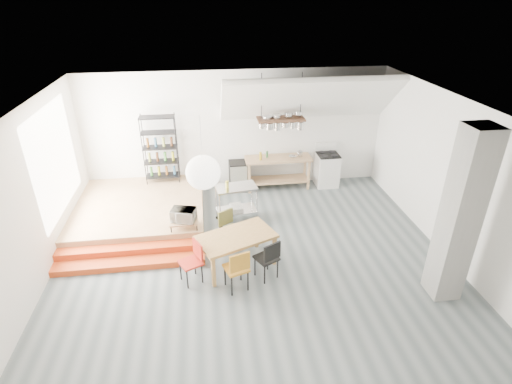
{
  "coord_description": "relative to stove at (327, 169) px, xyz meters",
  "views": [
    {
      "loc": [
        -0.86,
        -6.72,
        5.03
      ],
      "look_at": [
        0.17,
        0.8,
        1.12
      ],
      "focal_mm": 28.0,
      "sensor_mm": 36.0,
      "label": 1
    }
  ],
  "objects": [
    {
      "name": "floor",
      "position": [
        -2.5,
        -3.16,
        -0.48
      ],
      "size": [
        8.0,
        8.0,
        0.0
      ],
      "primitive_type": "plane",
      "color": "#505B5D",
      "rests_on": "ground"
    },
    {
      "name": "wall_back",
      "position": [
        -2.5,
        0.34,
        1.12
      ],
      "size": [
        8.0,
        0.04,
        3.2
      ],
      "primitive_type": "cube",
      "color": "silver",
      "rests_on": "ground"
    },
    {
      "name": "wall_left",
      "position": [
        -6.5,
        -3.16,
        1.12
      ],
      "size": [
        0.04,
        7.0,
        3.2
      ],
      "primitive_type": "cube",
      "color": "silver",
      "rests_on": "ground"
    },
    {
      "name": "wall_right",
      "position": [
        1.5,
        -3.16,
        1.12
      ],
      "size": [
        0.04,
        7.0,
        3.2
      ],
      "primitive_type": "cube",
      "color": "silver",
      "rests_on": "ground"
    },
    {
      "name": "ceiling",
      "position": [
        -2.5,
        -3.16,
        2.72
      ],
      "size": [
        8.0,
        7.0,
        0.02
      ],
      "primitive_type": "cube",
      "color": "white",
      "rests_on": "wall_back"
    },
    {
      "name": "slope_ceiling",
      "position": [
        -0.7,
        -0.26,
        2.07
      ],
      "size": [
        4.4,
        1.44,
        1.32
      ],
      "primitive_type": "cube",
      "rotation": [
        -0.73,
        0.0,
        0.0
      ],
      "color": "white",
      "rests_on": "wall_back"
    },
    {
      "name": "window_pane",
      "position": [
        -6.48,
        -1.66,
        1.32
      ],
      "size": [
        0.02,
        2.5,
        2.2
      ],
      "primitive_type": "cube",
      "color": "white",
      "rests_on": "wall_left"
    },
    {
      "name": "platform",
      "position": [
        -5.0,
        -1.16,
        -0.28
      ],
      "size": [
        3.0,
        3.0,
        0.4
      ],
      "primitive_type": "cube",
      "color": "#9F794F",
      "rests_on": "ground"
    },
    {
      "name": "step_lower",
      "position": [
        -5.0,
        -3.11,
        -0.41
      ],
      "size": [
        3.0,
        0.35,
        0.13
      ],
      "primitive_type": "cube",
      "color": "#C24016",
      "rests_on": "ground"
    },
    {
      "name": "step_upper",
      "position": [
        -5.0,
        -2.76,
        -0.35
      ],
      "size": [
        3.0,
        0.35,
        0.27
      ],
      "primitive_type": "cube",
      "color": "#C24016",
      "rests_on": "ground"
    },
    {
      "name": "concrete_column",
      "position": [
        0.8,
        -4.66,
        1.12
      ],
      "size": [
        0.5,
        0.5,
        3.2
      ],
      "primitive_type": "cube",
      "color": "gray",
      "rests_on": "ground"
    },
    {
      "name": "kitchen_counter",
      "position": [
        -1.4,
        -0.01,
        0.15
      ],
      "size": [
        1.8,
        0.6,
        0.91
      ],
      "color": "#9F794F",
      "rests_on": "ground"
    },
    {
      "name": "stove",
      "position": [
        0.0,
        0.0,
        0.0
      ],
      "size": [
        0.6,
        0.6,
        1.18
      ],
      "color": "white",
      "rests_on": "ground"
    },
    {
      "name": "pot_rack",
      "position": [
        -1.37,
        -0.23,
        1.5
      ],
      "size": [
        1.2,
        0.5,
        1.43
      ],
      "color": "#3C2518",
      "rests_on": "ceiling"
    },
    {
      "name": "wire_shelving",
      "position": [
        -4.5,
        0.04,
        0.85
      ],
      "size": [
        0.88,
        0.38,
        1.8
      ],
      "color": "black",
      "rests_on": "platform"
    },
    {
      "name": "microwave_shelf",
      "position": [
        -3.9,
        -2.41,
        0.07
      ],
      "size": [
        0.6,
        0.4,
        0.16
      ],
      "color": "#9F794F",
      "rests_on": "platform"
    },
    {
      "name": "paper_lantern",
      "position": [
        -3.41,
        -3.59,
        1.72
      ],
      "size": [
        0.6,
        0.6,
        0.6
      ],
      "primitive_type": "sphere",
      "color": "white",
      "rests_on": "ceiling"
    },
    {
      "name": "dining_table",
      "position": [
        -2.86,
        -3.36,
        0.15
      ],
      "size": [
        1.69,
        1.34,
        0.71
      ],
      "rotation": [
        0.0,
        0.0,
        0.39
      ],
      "color": "olive",
      "rests_on": "ground"
    },
    {
      "name": "chair_mustard",
      "position": [
        -2.91,
        -4.11,
        0.05
      ],
      "size": [
        0.51,
        0.51,
        0.88
      ],
      "rotation": [
        0.0,
        0.0,
        3.46
      ],
      "color": "#B4771E",
      "rests_on": "ground"
    },
    {
      "name": "chair_black",
      "position": [
        -2.29,
        -3.85,
        0.03
      ],
      "size": [
        0.53,
        0.53,
        0.85
      ],
      "rotation": [
        0.0,
        0.0,
        3.63
      ],
      "color": "black",
      "rests_on": "ground"
    },
    {
      "name": "chair_olive",
      "position": [
        -2.96,
        -2.67,
        0.03
      ],
      "size": [
        0.54,
        0.54,
        0.85
      ],
      "rotation": [
        0.0,
        0.0,
        0.57
      ],
      "color": "brown",
      "rests_on": "ground"
    },
    {
      "name": "chair_red",
      "position": [
        -3.7,
        -3.7,
        0.02
      ],
      "size": [
        0.51,
        0.51,
        0.83
      ],
      "rotation": [
        0.0,
        0.0,
        -1.12
      ],
      "color": "red",
      "rests_on": "ground"
    },
    {
      "name": "rolling_cart",
      "position": [
        -2.7,
        -1.66,
        0.12
      ],
      "size": [
        1.01,
        0.66,
        0.93
      ],
      "rotation": [
        0.0,
        0.0,
        0.14
      ],
      "color": "silver",
      "rests_on": "ground"
    },
    {
      "name": "mini_fridge",
      "position": [
        -2.5,
        0.04,
        -0.07
      ],
      "size": [
        0.48,
        0.48,
        0.81
      ],
      "primitive_type": "cube",
      "color": "black",
      "rests_on": "ground"
    },
    {
      "name": "microwave",
      "position": [
        -3.9,
        -2.41,
        0.22
      ],
      "size": [
        0.58,
        0.46,
        0.28
      ],
      "primitive_type": "imported",
      "rotation": [
        0.0,
        0.0,
        -0.26
      ],
      "color": "beige",
      "rests_on": "microwave_shelf"
    },
    {
      "name": "bowl",
      "position": [
        -1.01,
        -0.06,
        0.45
      ],
      "size": [
        0.25,
        0.25,
        0.05
      ],
      "primitive_type": "imported",
      "rotation": [
        0.0,
        0.0,
        -0.31
      ],
      "color": "silver",
      "rests_on": "kitchen_counter"
    }
  ]
}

